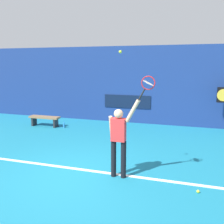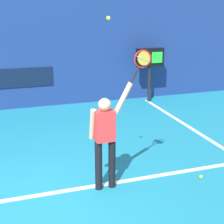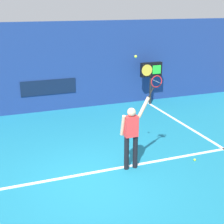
# 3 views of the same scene
# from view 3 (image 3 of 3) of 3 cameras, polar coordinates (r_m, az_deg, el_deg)

# --- Properties ---
(ground_plane) EXTENTS (18.00, 18.00, 0.00)m
(ground_plane) POSITION_cam_3_polar(r_m,az_deg,el_deg) (8.36, -3.41, -11.71)
(ground_plane) COLOR teal
(back_wall) EXTENTS (18.00, 0.20, 3.54)m
(back_wall) POSITION_cam_3_polar(r_m,az_deg,el_deg) (13.32, -11.29, 7.59)
(back_wall) COLOR navy
(back_wall) RESTS_ON ground_plane
(sponsor_banner_center) EXTENTS (2.20, 0.03, 0.60)m
(sponsor_banner_center) POSITION_cam_3_polar(r_m,az_deg,el_deg) (13.36, -11.00, 4.27)
(sponsor_banner_center) COLOR #0C1933
(court_baseline) EXTENTS (10.00, 0.10, 0.01)m
(court_baseline) POSITION_cam_3_polar(r_m,az_deg,el_deg) (8.64, -4.08, -10.62)
(court_baseline) COLOR white
(court_baseline) RESTS_ON ground_plane
(court_sideline) EXTENTS (0.10, 7.00, 0.01)m
(court_sideline) POSITION_cam_3_polar(r_m,az_deg,el_deg) (11.72, 13.89, -3.06)
(court_sideline) COLOR white
(court_sideline) RESTS_ON ground_plane
(tennis_player) EXTENTS (0.75, 0.31, 1.94)m
(tennis_player) POSITION_cam_3_polar(r_m,az_deg,el_deg) (8.48, 3.39, -3.67)
(tennis_player) COLOR black
(tennis_player) RESTS_ON ground_plane
(tennis_racket) EXTENTS (0.43, 0.27, 0.61)m
(tennis_racket) POSITION_cam_3_polar(r_m,az_deg,el_deg) (8.36, 7.67, 5.08)
(tennis_racket) COLOR black
(tennis_ball) EXTENTS (0.07, 0.07, 0.07)m
(tennis_ball) POSITION_cam_3_polar(r_m,az_deg,el_deg) (7.91, 4.15, 9.63)
(tennis_ball) COLOR #CCE033
(scoreboard_clock) EXTENTS (0.96, 0.20, 1.83)m
(scoreboard_clock) POSITION_cam_3_polar(r_m,az_deg,el_deg) (14.06, 6.82, 7.00)
(scoreboard_clock) COLOR black
(scoreboard_clock) RESTS_ON ground_plane
(spare_ball) EXTENTS (0.07, 0.07, 0.07)m
(spare_ball) POSITION_cam_3_polar(r_m,az_deg,el_deg) (9.53, 14.22, -8.07)
(spare_ball) COLOR #CCE033
(spare_ball) RESTS_ON ground_plane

